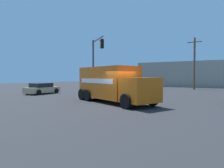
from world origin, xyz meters
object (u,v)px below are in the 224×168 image
traffic_light_primary (96,58)px  sedan_tan (42,89)px  delivery_truck (113,84)px  utility_pole (194,63)px

traffic_light_primary → sedan_tan: bearing=-159.0°
delivery_truck → traffic_light_primary: (-5.19, 4.82, 2.70)m
delivery_truck → traffic_light_primary: size_ratio=1.26×
delivery_truck → sedan_tan: delivery_truck is taller
traffic_light_primary → delivery_truck: bearing=-42.9°
sedan_tan → delivery_truck: bearing=-11.8°
delivery_truck → traffic_light_primary: bearing=137.1°
delivery_truck → utility_pole: utility_pole is taller
delivery_truck → traffic_light_primary: 7.58m
traffic_light_primary → utility_pole: size_ratio=0.78×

